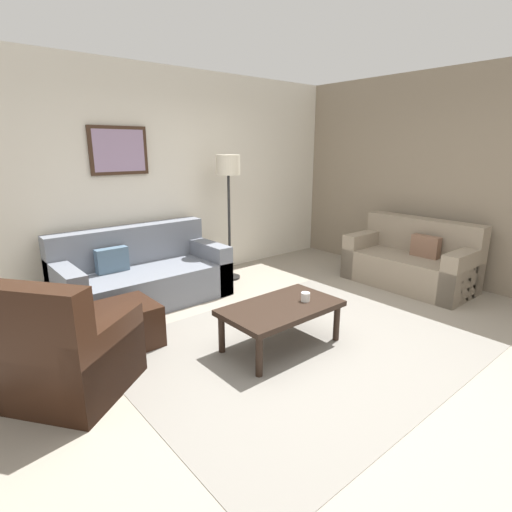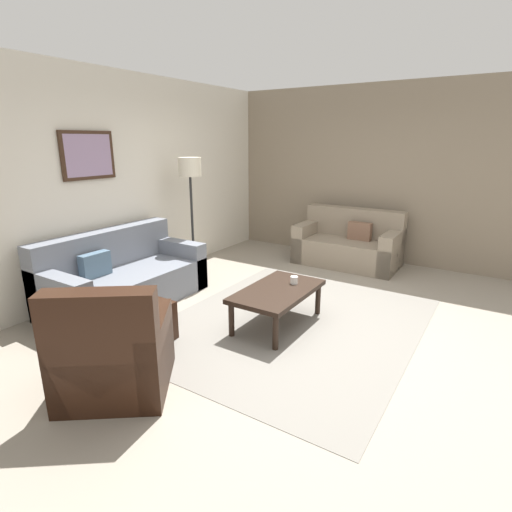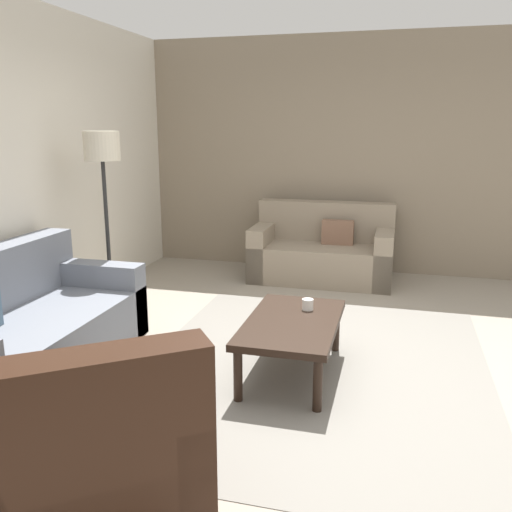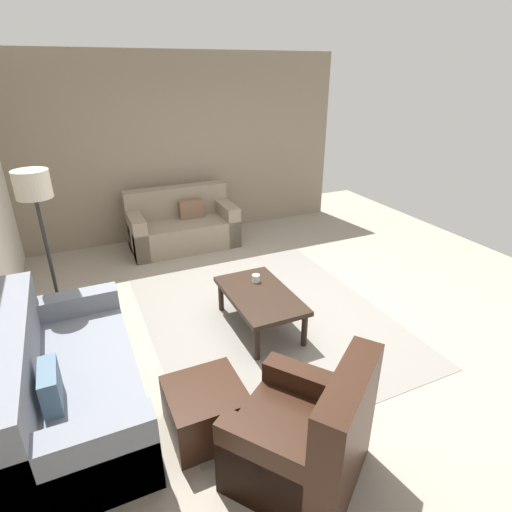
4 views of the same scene
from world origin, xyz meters
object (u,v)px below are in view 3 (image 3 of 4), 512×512
at_px(armchair_leather, 106,471).
at_px(coffee_table, 292,327).
at_px(couch_main, 15,334).
at_px(couch_loveseat, 323,253).
at_px(lamp_standing, 103,165).
at_px(ottoman, 90,404).
at_px(cup, 308,304).

relative_size(armchair_leather, coffee_table, 1.02).
distance_m(couch_main, couch_loveseat, 3.56).
bearing_deg(couch_loveseat, lamp_standing, 134.35).
height_order(coffee_table, lamp_standing, lamp_standing).
relative_size(ottoman, lamp_standing, 0.33).
relative_size(couch_loveseat, armchair_leather, 1.43).
distance_m(couch_main, cup, 2.15).
xyz_separation_m(ottoman, lamp_standing, (1.93, 0.96, 1.21)).
xyz_separation_m(armchair_leather, lamp_standing, (2.60, 1.45, 1.10)).
height_order(couch_loveseat, ottoman, couch_loveseat).
bearing_deg(coffee_table, couch_loveseat, 3.02).
bearing_deg(ottoman, coffee_table, -41.34).
bearing_deg(cup, lamp_standing, 73.50).
xyz_separation_m(couch_loveseat, ottoman, (-3.68, 0.83, -0.10)).
bearing_deg(cup, couch_main, 110.12).
distance_m(couch_loveseat, cup, 2.35).
bearing_deg(coffee_table, lamp_standing, 66.45).
bearing_deg(lamp_standing, cup, -106.50).
xyz_separation_m(cup, lamp_standing, (0.59, 1.99, 0.96)).
distance_m(ottoman, lamp_standing, 2.47).
distance_m(armchair_leather, coffee_table, 1.82).
relative_size(couch_loveseat, coffee_table, 1.45).
bearing_deg(couch_main, couch_loveseat, -30.45).
distance_m(couch_loveseat, lamp_standing, 2.73).
relative_size(couch_main, coffee_table, 1.76).
distance_m(armchair_leather, cup, 2.09).
bearing_deg(armchair_leather, cup, -15.01).
relative_size(couch_main, couch_loveseat, 1.21).
bearing_deg(cup, coffee_table, 164.65).
bearing_deg(couch_loveseat, ottoman, 167.30).
bearing_deg(couch_loveseat, couch_main, 149.55).
bearing_deg(armchair_leather, coffee_table, -14.96).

